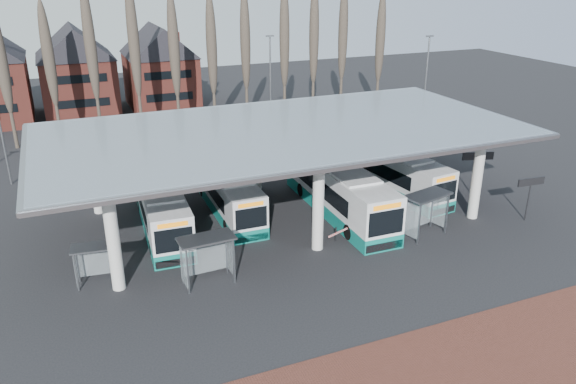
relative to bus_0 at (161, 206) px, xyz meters
name	(u,v)px	position (x,y,z in m)	size (l,w,h in m)	color
ground	(336,267)	(8.30, -9.39, -1.53)	(140.00, 140.00, 0.00)	black
station_canopy	(284,137)	(8.30, -1.39, 4.15)	(32.00, 16.00, 6.34)	silver
poplar_row	(191,44)	(8.30, 23.61, 7.25)	(45.10, 1.10, 14.50)	#473D33
townhouse_row	(31,66)	(-7.45, 34.61, 4.41)	(36.80, 10.30, 12.25)	brown
lamp_post_b	(270,86)	(14.30, 16.61, 3.81)	(0.80, 0.16, 10.17)	slate
lamp_post_c	(425,86)	(28.30, 10.61, 3.81)	(0.80, 0.16, 10.17)	slate
bus_0	(161,206)	(0.00, 0.00, 0.00)	(3.16, 11.79, 3.24)	white
bus_1	(227,191)	(4.90, 1.03, -0.07)	(2.59, 11.14, 3.08)	white
bus_2	(338,190)	(12.02, -2.42, 0.15)	(2.99, 12.88, 3.57)	white
bus_3	(391,171)	(17.94, -0.02, -0.02)	(3.68, 11.72, 3.20)	white
shelter_0	(96,255)	(-4.62, -5.84, 0.17)	(2.66, 1.56, 2.34)	gray
shelter_1	(206,249)	(0.96, -8.10, 0.52)	(3.10, 1.67, 2.81)	gray
shelter_2	(425,205)	(15.50, -7.76, 0.58)	(3.40, 2.24, 2.90)	gray
info_sign_0	(531,185)	(23.38, -8.68, 1.08)	(2.09, 0.27, 3.11)	black
info_sign_1	(478,159)	(22.91, -3.84, 1.44)	(2.31, 0.81, 3.54)	black
barrier	(338,233)	(9.81, -6.78, -0.77)	(1.84, 0.87, 0.97)	black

